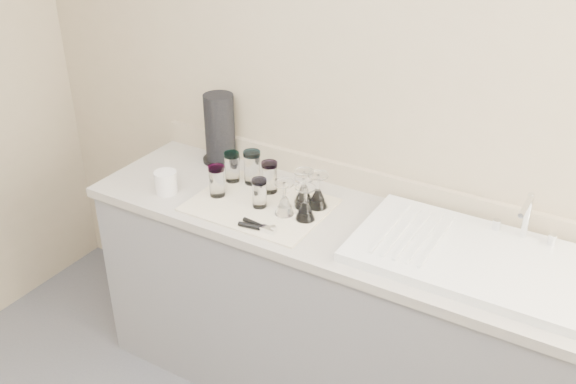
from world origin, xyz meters
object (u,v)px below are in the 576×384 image
Objects in this scene: paper_towel_roll at (220,129)px; tumbler_purple at (269,177)px; tumbler_magenta at (217,181)px; white_mug at (166,182)px; tumbler_lavender at (259,193)px; sink_unit at (470,255)px; goblet_back_right at (318,196)px; tumbler_cyan at (252,167)px; goblet_front_left at (284,203)px; can_opener at (258,226)px; tumbler_teal at (232,167)px; goblet_back_left at (304,192)px; goblet_extra at (304,197)px; goblet_front_right at (305,208)px.

tumbler_purple is at bearing -22.91° from paper_towel_roll.
white_mug is at bearing -159.79° from tumbler_magenta.
white_mug is (-0.42, -0.09, -0.02)m from tumbler_lavender.
sink_unit is 5.56× the size of goblet_back_right.
tumbler_purple is (0.11, -0.03, -0.01)m from tumbler_cyan.
goblet_front_left is 0.93× the size of can_opener.
tumbler_teal is 0.94× the size of goblet_front_left.
goblet_front_left is at bearing 0.84° from tumbler_lavender.
white_mug is (-0.55, -0.21, -0.01)m from goblet_back_left.
tumbler_purple is 0.31m from can_opener.
tumbler_cyan reaches higher than can_opener.
tumbler_teal reaches higher than goblet_extra.
tumbler_teal is 0.41× the size of paper_towel_roll.
goblet_front_left is 0.54m from white_mug.
paper_towel_roll is (-0.51, 0.28, 0.10)m from goblet_front_left.
tumbler_teal is (-1.07, 0.06, 0.06)m from sink_unit.
goblet_back_right is at bearing -1.63° from tumbler_teal.
goblet_front_left is (-0.73, -0.07, 0.04)m from sink_unit.
goblet_back_right is at bearing 52.82° from goblet_front_left.
goblet_back_right is 0.96× the size of can_opener.
tumbler_purple is 0.42× the size of paper_towel_roll.
tumbler_lavender is 0.86× the size of goblet_back_left.
goblet_extra is at bearing -149.33° from goblet_back_right.
tumbler_cyan is 0.35m from goblet_back_right.
tumbler_teal is at bearing 178.36° from goblet_back_left.
tumbler_lavender is at bearing -139.31° from goblet_back_left.
goblet_front_right is 0.99× the size of white_mug.
paper_towel_roll is (-0.55, 0.19, 0.11)m from goblet_extra.
tumbler_teal is 0.36m from goblet_back_left.
tumbler_cyan is 0.97× the size of can_opener.
can_opener is (-0.12, -0.27, -0.04)m from goblet_back_right.
goblet_back_left is 0.28m from can_opener.
tumbler_teal is 0.91× the size of goblet_back_right.
paper_towel_roll is (-0.26, 0.12, 0.08)m from tumbler_cyan.
white_mug is at bearing -162.62° from goblet_extra.
goblet_back_left reaches higher than can_opener.
tumbler_magenta is (-0.06, -0.17, -0.01)m from tumbler_cyan.
tumbler_purple is at bearing 39.27° from tumbler_magenta.
goblet_back_left is at bearing 21.06° from tumbler_magenta.
paper_towel_roll reaches higher than tumbler_magenta.
goblet_front_left reaches higher than tumbler_magenta.
goblet_front_right is 0.67m from paper_towel_roll.
tumbler_teal is 0.99× the size of tumbler_magenta.
sink_unit is 6.32× the size of goblet_extra.
paper_towel_roll reaches higher than goblet_front_left.
goblet_front_right is at bearing -24.34° from paper_towel_roll.
white_mug is at bearing 173.39° from can_opener.
goblet_extra is (0.19, -0.04, -0.03)m from tumbler_purple.
goblet_front_right reaches higher than tumbler_purple.
white_mug is at bearing -159.26° from goblet_back_left.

